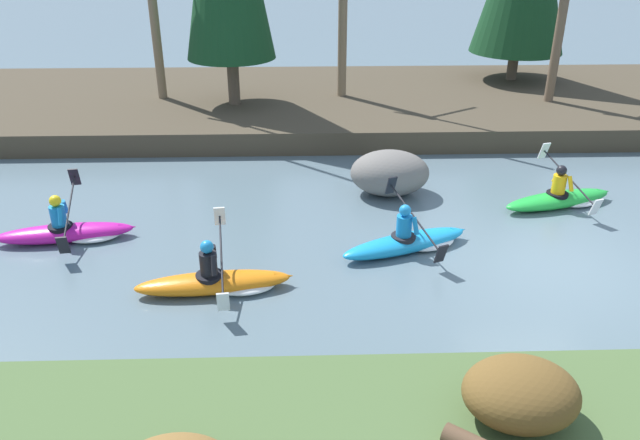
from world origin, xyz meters
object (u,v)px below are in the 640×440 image
boulder_midstream (390,173)px  kayaker_lead (563,198)px  kayaker_middle (410,241)px  kayaker_trailing (220,281)px  kayaker_far_back (70,231)px

boulder_midstream → kayaker_lead: bearing=-12.3°
kayaker_lead → kayaker_middle: same height
kayaker_trailing → boulder_midstream: size_ratio=1.51×
kayaker_far_back → boulder_midstream: bearing=9.2°
kayaker_trailing → boulder_midstream: kayaker_trailing is taller
kayaker_far_back → kayaker_lead: bearing=-1.4°
kayaker_middle → boulder_midstream: 2.80m
kayaker_trailing → kayaker_far_back: same height
kayaker_lead → kayaker_middle: 4.24m
kayaker_middle → kayaker_trailing: bearing=179.1°
kayaker_lead → kayaker_trailing: 8.06m
kayaker_lead → boulder_midstream: size_ratio=1.50×
kayaker_lead → boulder_midstream: bearing=150.7°
kayaker_lead → kayaker_trailing: size_ratio=0.99×
kayaker_far_back → boulder_midstream: size_ratio=1.51×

